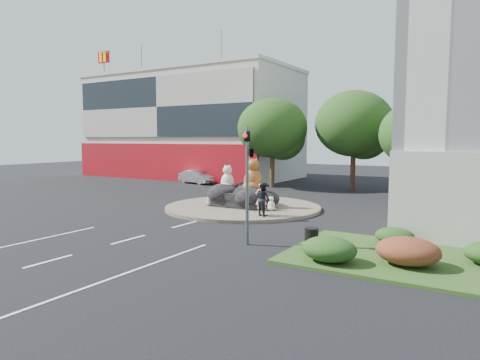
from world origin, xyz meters
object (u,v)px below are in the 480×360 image
(cat_tabby, at_px, (253,175))
(pedestrian_pink, at_px, (261,199))
(cat_white, at_px, (227,178))
(kitten_calico, at_px, (210,199))
(litter_bin, at_px, (311,238))
(pedestrian_dark, at_px, (263,199))
(kitten_white, at_px, (271,203))
(parked_car, at_px, (197,177))

(cat_tabby, relative_size, pedestrian_pink, 1.23)
(cat_white, height_order, kitten_calico, cat_white)
(litter_bin, bearing_deg, pedestrian_dark, 134.81)
(kitten_calico, xyz_separation_m, pedestrian_pink, (4.45, -1.18, 0.48))
(kitten_white, height_order, pedestrian_dark, pedestrian_dark)
(kitten_white, xyz_separation_m, pedestrian_pink, (0.16, -1.54, 0.48))
(cat_white, relative_size, pedestrian_pink, 0.96)
(kitten_calico, distance_m, kitten_white, 4.31)
(kitten_white, bearing_deg, cat_tabby, 141.61)
(cat_white, bearing_deg, litter_bin, -37.81)
(cat_white, height_order, pedestrian_dark, cat_white)
(parked_car, bearing_deg, cat_white, -123.89)
(pedestrian_dark, bearing_deg, pedestrian_pink, -21.85)
(pedestrian_dark, xyz_separation_m, parked_car, (-14.91, 13.56, -0.48))
(kitten_calico, distance_m, litter_bin, 11.49)
(kitten_white, relative_size, parked_car, 0.22)
(cat_white, relative_size, litter_bin, 2.25)
(kitten_calico, relative_size, pedestrian_pink, 0.48)
(parked_car, xyz_separation_m, litter_bin, (19.77, -18.45, -0.17))
(cat_white, relative_size, kitten_calico, 2.00)
(parked_car, bearing_deg, kitten_white, -117.46)
(pedestrian_pink, relative_size, pedestrian_dark, 0.96)
(kitten_white, bearing_deg, litter_bin, -66.13)
(kitten_white, xyz_separation_m, parked_car, (-14.49, 11.74, 0.03))
(cat_tabby, relative_size, kitten_calico, 2.57)
(cat_tabby, distance_m, kitten_white, 2.44)
(kitten_calico, bearing_deg, cat_tabby, 28.46)
(pedestrian_dark, bearing_deg, kitten_calico, 8.14)
(cat_tabby, bearing_deg, cat_white, 158.11)
(pedestrian_pink, height_order, parked_car, pedestrian_pink)
(kitten_calico, bearing_deg, litter_bin, -28.34)
(kitten_calico, relative_size, parked_car, 0.21)
(pedestrian_pink, height_order, pedestrian_dark, pedestrian_dark)
(cat_white, relative_size, cat_tabby, 0.78)
(pedestrian_pink, bearing_deg, kitten_white, -113.27)
(cat_tabby, xyz_separation_m, kitten_white, (1.70, -0.76, -1.58))
(pedestrian_pink, bearing_deg, pedestrian_dark, 103.71)
(cat_tabby, relative_size, pedestrian_dark, 1.18)
(kitten_calico, relative_size, kitten_white, 0.98)
(pedestrian_dark, distance_m, litter_bin, 6.93)
(kitten_white, distance_m, litter_bin, 8.53)
(pedestrian_pink, relative_size, litter_bin, 2.36)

